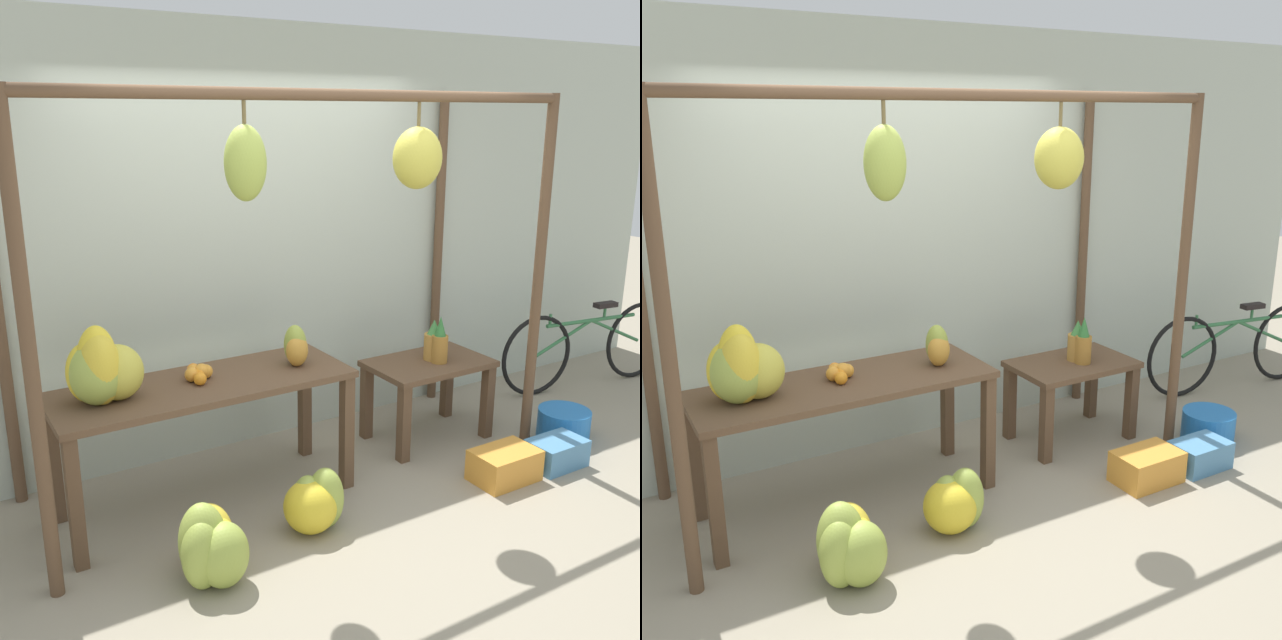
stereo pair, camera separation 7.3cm
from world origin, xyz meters
TOP-DOWN VIEW (x-y plane):
  - ground_plane at (0.00, 0.00)m, footprint 20.00×20.00m
  - shop_wall_back at (0.00, 1.36)m, footprint 8.00×0.08m
  - stall_awning at (0.06, 0.50)m, footprint 3.23×1.18m
  - display_table_main at (-0.62, 0.67)m, footprint 1.71×0.61m
  - display_table_side at (1.06, 0.71)m, footprint 0.84×0.53m
  - banana_pile_on_table at (-1.19, 0.66)m, footprint 0.45×0.41m
  - orange_pile at (-0.63, 0.71)m, footprint 0.17×0.23m
  - pineapple_cluster at (1.11, 0.69)m, footprint 0.14×0.19m
  - banana_pile_ground_left at (-0.89, -0.02)m, footprint 0.39×0.43m
  - banana_pile_ground_right at (-0.24, 0.09)m, footprint 0.44×0.39m
  - fruit_crate_white at (1.08, -0.04)m, footprint 0.41×0.27m
  - blue_bucket at (1.88, 0.18)m, footprint 0.36×0.36m
  - parked_bicycle at (2.87, 0.79)m, footprint 1.75×0.29m
  - papaya_pile at (-0.04, 0.64)m, footprint 0.20×0.20m
  - fruit_crate_purple at (1.51, -0.08)m, footprint 0.37×0.25m

SIDE VIEW (x-z plane):
  - ground_plane at x=0.00m, z-range 0.00..0.00m
  - fruit_crate_purple at x=1.51m, z-range 0.00..0.18m
  - fruit_crate_white at x=1.08m, z-range 0.00..0.20m
  - blue_bucket at x=1.88m, z-range 0.00..0.22m
  - banana_pile_ground_right at x=-0.24m, z-range -0.02..0.34m
  - banana_pile_ground_left at x=-0.89m, z-range -0.03..0.40m
  - parked_bicycle at x=2.87m, z-range 0.00..0.72m
  - display_table_side at x=1.06m, z-range 0.16..0.74m
  - display_table_main at x=-0.62m, z-range 0.27..1.04m
  - pineapple_cluster at x=1.11m, z-range 0.54..0.87m
  - orange_pile at x=-0.63m, z-range 0.76..0.86m
  - papaya_pile at x=-0.04m, z-range 0.76..1.01m
  - banana_pile_on_table at x=-1.19m, z-range 0.74..1.15m
  - shop_wall_back at x=0.00m, z-range 0.00..2.80m
  - stall_awning at x=0.06m, z-range 0.47..2.82m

